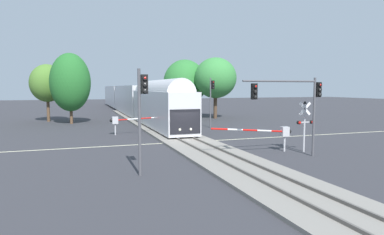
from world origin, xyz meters
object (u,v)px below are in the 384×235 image
at_px(crossing_signal_mast, 305,121).
at_px(oak_behind_train, 70,82).
at_px(commuter_train, 131,98).
at_px(crossing_gate_near, 276,132).
at_px(traffic_signal_near_left, 142,105).
at_px(crossing_gate_far, 124,120).
at_px(elm_centre_background, 185,83).
at_px(traffic_signal_near_right, 294,97).
at_px(traffic_signal_far_side, 212,94).
at_px(oak_far_right, 215,78).
at_px(pine_left_background, 47,83).

relative_size(crossing_signal_mast, oak_behind_train, 0.41).
bearing_deg(commuter_train, crossing_gate_near, -83.10).
xyz_separation_m(crossing_signal_mast, traffic_signal_near_left, (-12.25, -2.82, 1.49)).
bearing_deg(traffic_signal_near_left, crossing_gate_far, 86.01).
distance_m(traffic_signal_near_left, elm_centre_background, 35.93).
bearing_deg(traffic_signal_near_right, crossing_signal_mast, 36.31).
bearing_deg(crossing_gate_far, oak_behind_train, 112.19).
distance_m(traffic_signal_far_side, traffic_signal_near_left, 21.97).
distance_m(crossing_gate_far, oak_far_right, 20.86).
bearing_deg(traffic_signal_far_side, oak_behind_train, 148.12).
distance_m(crossing_signal_mast, elm_centre_background, 30.80).
bearing_deg(crossing_gate_near, traffic_signal_far_side, 85.31).
height_order(crossing_signal_mast, elm_centre_background, elm_centre_background).
distance_m(traffic_signal_near_left, pine_left_background, 33.14).
height_order(traffic_signal_far_side, oak_far_right, oak_far_right).
xyz_separation_m(elm_centre_background, pine_left_background, (-19.84, -1.08, -0.11)).
distance_m(commuter_train, oak_far_right, 16.48).
height_order(oak_behind_train, elm_centre_background, elm_centre_background).
height_order(commuter_train, crossing_gate_near, commuter_train).
bearing_deg(crossing_signal_mast, traffic_signal_near_right, -143.69).
relative_size(crossing_signal_mast, traffic_signal_near_right, 0.64).
relative_size(commuter_train, oak_far_right, 7.33).
relative_size(crossing_gate_far, pine_left_background, 0.84).
height_order(traffic_signal_near_right, elm_centre_background, elm_centre_background).
distance_m(oak_behind_train, pine_left_background, 5.09).
xyz_separation_m(crossing_signal_mast, crossing_gate_far, (-11.13, 13.22, -0.84)).
distance_m(oak_behind_train, elm_centre_background, 17.63).
bearing_deg(crossing_gate_far, pine_left_background, 116.02).
bearing_deg(traffic_signal_far_side, oak_far_right, 65.14).
distance_m(crossing_gate_near, crossing_gate_far, 15.57).
bearing_deg(crossing_gate_far, traffic_signal_far_side, 14.41).
xyz_separation_m(traffic_signal_far_side, oak_far_right, (4.95, 10.69, 2.19)).
bearing_deg(traffic_signal_near_right, traffic_signal_near_left, -172.43).
bearing_deg(traffic_signal_far_side, pine_left_background, 143.32).
relative_size(crossing_gate_near, traffic_signal_near_right, 1.08).
distance_m(traffic_signal_near_left, oak_behind_train, 28.58).
relative_size(traffic_signal_near_left, elm_centre_background, 0.62).
xyz_separation_m(crossing_gate_near, oak_behind_train, (-14.13, 24.85, 3.82)).
bearing_deg(oak_far_right, traffic_signal_near_right, -102.47).
relative_size(traffic_signal_near_left, oak_far_right, 0.62).
distance_m(crossing_gate_near, pine_left_background, 33.85).
bearing_deg(traffic_signal_near_right, traffic_signal_far_side, 85.88).
bearing_deg(pine_left_background, oak_far_right, -7.32).
height_order(crossing_signal_mast, traffic_signal_near_left, traffic_signal_near_left).
distance_m(traffic_signal_far_side, pine_left_background, 22.95).
relative_size(crossing_gate_far, oak_far_right, 0.72).
relative_size(crossing_signal_mast, oak_far_right, 0.41).
bearing_deg(traffic_signal_far_side, traffic_signal_near_left, -121.60).
height_order(traffic_signal_far_side, traffic_signal_near_left, traffic_signal_far_side).
xyz_separation_m(crossing_signal_mast, traffic_signal_near_right, (-1.99, -1.46, 1.76)).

